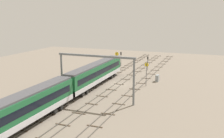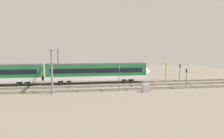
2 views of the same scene
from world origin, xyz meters
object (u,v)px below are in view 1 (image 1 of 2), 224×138
signal_light_trackside_approach (148,61)px  relay_cabinet (157,78)px  signal_light_trackside_departure (121,57)px  overhead_gantry (96,68)px  train (68,87)px  speed_sign_near_foreground (117,57)px  speed_sign_mid_trackside (146,71)px

signal_light_trackside_approach → relay_cabinet: bearing=-155.6°
signal_light_trackside_departure → overhead_gantry: bearing=-168.7°
train → signal_light_trackside_approach: train is taller
speed_sign_near_foreground → train: bearing=-176.4°
overhead_gantry → signal_light_trackside_departure: (32.09, 6.43, -3.33)m
speed_sign_mid_trackside → signal_light_trackside_departure: size_ratio=1.22×
relay_cabinet → train: bearing=149.4°
speed_sign_near_foreground → relay_cabinet: (-10.12, -13.93, -2.53)m
speed_sign_near_foreground → signal_light_trackside_departure: speed_sign_near_foreground is taller
speed_sign_mid_trackside → relay_cabinet: speed_sign_mid_trackside is taller
train → speed_sign_near_foreground: size_ratio=10.36×
train → signal_light_trackside_departure: train is taller
signal_light_trackside_departure → speed_sign_mid_trackside: bearing=-146.8°
train → signal_light_trackside_departure: 34.55m
train → relay_cabinet: 23.66m
overhead_gantry → speed_sign_near_foreground: size_ratio=3.07×
signal_light_trackside_approach → relay_cabinet: signal_light_trackside_approach is taller
signal_light_trackside_approach → signal_light_trackside_departure: signal_light_trackside_departure is taller
speed_sign_near_foreground → signal_light_trackside_departure: bearing=2.0°
signal_light_trackside_approach → relay_cabinet: (-11.22, -5.08, -1.83)m
train → signal_light_trackside_approach: 32.27m
train → speed_sign_near_foreground: 30.49m
speed_sign_mid_trackside → overhead_gantry: bearing=154.1°
speed_sign_near_foreground → signal_light_trackside_approach: (1.10, -8.85, -0.70)m
train → speed_sign_mid_trackside: (15.18, -10.57, 0.70)m
train → speed_sign_mid_trackside: speed_sign_mid_trackside is taller
relay_cabinet → speed_sign_near_foreground: bearing=54.0°
train → overhead_gantry: bearing=-61.2°
train → speed_sign_mid_trackside: bearing=-34.8°
train → speed_sign_near_foreground: (30.42, 1.92, 0.64)m
speed_sign_mid_trackside → relay_cabinet: 5.91m
overhead_gantry → signal_light_trackside_approach: overhead_gantry is taller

